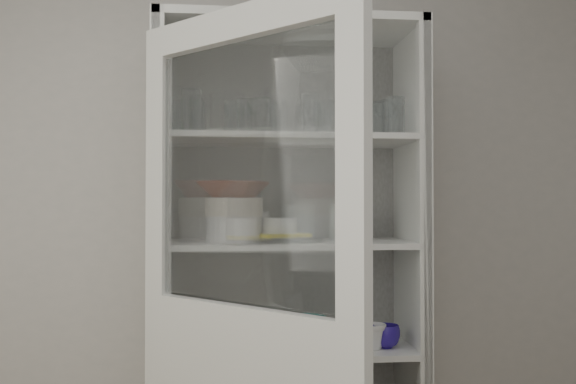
% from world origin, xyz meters
% --- Properties ---
extents(wall_back, '(3.60, 0.02, 2.60)m').
position_xyz_m(wall_back, '(0.00, 1.50, 1.30)').
color(wall_back, beige).
rests_on(wall_back, ground).
extents(pantry_cabinet, '(1.00, 0.45, 2.10)m').
position_xyz_m(pantry_cabinet, '(0.20, 1.34, 0.94)').
color(pantry_cabinet, silver).
rests_on(pantry_cabinet, floor).
extents(cupboard_door, '(0.64, 0.68, 2.00)m').
position_xyz_m(cupboard_door, '(0.01, 0.72, 0.87)').
color(cupboard_door, silver).
rests_on(cupboard_door, floor).
extents(tumbler_0, '(0.10, 0.10, 0.15)m').
position_xyz_m(tumbler_0, '(-0.17, 1.12, 1.74)').
color(tumbler_0, silver).
rests_on(tumbler_0, shelf_glass).
extents(tumbler_1, '(0.07, 0.07, 0.13)m').
position_xyz_m(tumbler_1, '(0.03, 1.13, 1.72)').
color(tumbler_1, silver).
rests_on(tumbler_1, shelf_glass).
extents(tumbler_2, '(0.07, 0.07, 0.13)m').
position_xyz_m(tumbler_2, '(0.10, 1.13, 1.73)').
color(tumbler_2, silver).
rests_on(tumbler_2, shelf_glass).
extents(tumbler_3, '(0.09, 0.09, 0.14)m').
position_xyz_m(tumbler_3, '(0.27, 1.13, 1.73)').
color(tumbler_3, silver).
rests_on(tumbler_3, shelf_glass).
extents(tumbler_4, '(0.08, 0.08, 0.13)m').
position_xyz_m(tumbler_4, '(0.34, 1.17, 1.72)').
color(tumbler_4, silver).
rests_on(tumbler_4, shelf_glass).
extents(tumbler_5, '(0.09, 0.09, 0.14)m').
position_xyz_m(tumbler_5, '(0.59, 1.14, 1.73)').
color(tumbler_5, silver).
rests_on(tumbler_5, shelf_glass).
extents(tumbler_6, '(0.06, 0.06, 0.12)m').
position_xyz_m(tumbler_6, '(0.52, 1.14, 1.72)').
color(tumbler_6, silver).
rests_on(tumbler_6, shelf_glass).
extents(tumbler_7, '(0.07, 0.07, 0.14)m').
position_xyz_m(tumbler_7, '(-0.21, 1.27, 1.73)').
color(tumbler_7, silver).
rests_on(tumbler_7, shelf_glass).
extents(tumbler_8, '(0.07, 0.07, 0.14)m').
position_xyz_m(tumbler_8, '(-0.15, 1.25, 1.73)').
color(tumbler_8, silver).
rests_on(tumbler_8, shelf_glass).
extents(tumbler_9, '(0.07, 0.07, 0.14)m').
position_xyz_m(tumbler_9, '(-0.01, 1.30, 1.73)').
color(tumbler_9, silver).
rests_on(tumbler_9, shelf_glass).
extents(tumbler_10, '(0.09, 0.09, 0.14)m').
position_xyz_m(tumbler_10, '(0.16, 1.27, 1.73)').
color(tumbler_10, silver).
rests_on(tumbler_10, shelf_glass).
extents(tumbler_11, '(0.07, 0.07, 0.14)m').
position_xyz_m(tumbler_11, '(0.49, 1.30, 1.73)').
color(tumbler_11, silver).
rests_on(tumbler_11, shelf_glass).
extents(goblet_0, '(0.08, 0.08, 0.17)m').
position_xyz_m(goblet_0, '(0.03, 1.38, 1.74)').
color(goblet_0, silver).
rests_on(goblet_0, shelf_glass).
extents(goblet_1, '(0.07, 0.07, 0.15)m').
position_xyz_m(goblet_1, '(0.27, 1.36, 1.74)').
color(goblet_1, silver).
rests_on(goblet_1, shelf_glass).
extents(goblet_2, '(0.08, 0.08, 0.18)m').
position_xyz_m(goblet_2, '(0.32, 1.35, 1.75)').
color(goblet_2, silver).
rests_on(goblet_2, shelf_glass).
extents(goblet_3, '(0.08, 0.08, 0.19)m').
position_xyz_m(goblet_3, '(0.61, 1.36, 1.76)').
color(goblet_3, silver).
rests_on(goblet_3, shelf_glass).
extents(plate_stack_front, '(0.21, 0.21, 0.10)m').
position_xyz_m(plate_stack_front, '(-0.01, 1.22, 1.31)').
color(plate_stack_front, silver).
rests_on(plate_stack_front, shelf_plates).
extents(plate_stack_back, '(0.20, 0.20, 0.11)m').
position_xyz_m(plate_stack_back, '(0.03, 1.37, 1.32)').
color(plate_stack_back, silver).
rests_on(plate_stack_back, shelf_plates).
extents(cream_bowl, '(0.29, 0.29, 0.07)m').
position_xyz_m(cream_bowl, '(-0.01, 1.22, 1.39)').
color(cream_bowl, beige).
rests_on(cream_bowl, plate_stack_front).
extents(terracotta_bowl, '(0.33, 0.33, 0.06)m').
position_xyz_m(terracotta_bowl, '(-0.01, 1.22, 1.46)').
color(terracotta_bowl, brown).
rests_on(terracotta_bowl, cream_bowl).
extents(glass_platter, '(0.42, 0.42, 0.02)m').
position_xyz_m(glass_platter, '(0.16, 1.24, 1.27)').
color(glass_platter, silver).
rests_on(glass_platter, shelf_plates).
extents(yellow_trivet, '(0.23, 0.23, 0.01)m').
position_xyz_m(yellow_trivet, '(0.16, 1.24, 1.29)').
color(yellow_trivet, yellow).
rests_on(yellow_trivet, glass_platter).
extents(white_ramekin, '(0.14, 0.14, 0.06)m').
position_xyz_m(white_ramekin, '(0.16, 1.24, 1.32)').
color(white_ramekin, silver).
rests_on(white_ramekin, yellow_trivet).
extents(grey_bowl_stack, '(0.13, 0.13, 0.14)m').
position_xyz_m(grey_bowl_stack, '(0.43, 1.31, 1.33)').
color(grey_bowl_stack, silver).
rests_on(grey_bowl_stack, shelf_plates).
extents(mug_blue, '(0.12, 0.12, 0.09)m').
position_xyz_m(mug_blue, '(0.56, 1.18, 0.90)').
color(mug_blue, navy).
rests_on(mug_blue, shelf_mugs).
extents(mug_teal, '(0.11, 0.11, 0.10)m').
position_xyz_m(mug_teal, '(0.30, 1.32, 0.91)').
color(mug_teal, teal).
rests_on(mug_teal, shelf_mugs).
extents(mug_white, '(0.12, 0.12, 0.09)m').
position_xyz_m(mug_white, '(0.51, 1.16, 0.91)').
color(mug_white, silver).
rests_on(mug_white, shelf_mugs).
extents(teal_jar, '(0.08, 0.08, 0.10)m').
position_xyz_m(teal_jar, '(0.27, 1.28, 0.91)').
color(teal_jar, teal).
rests_on(teal_jar, shelf_mugs).
extents(measuring_cups, '(0.10, 0.10, 0.04)m').
position_xyz_m(measuring_cups, '(0.13, 1.23, 0.88)').
color(measuring_cups, silver).
rests_on(measuring_cups, shelf_mugs).
extents(white_canister, '(0.14, 0.14, 0.13)m').
position_xyz_m(white_canister, '(-0.21, 1.31, 0.93)').
color(white_canister, silver).
rests_on(white_canister, shelf_mugs).
extents(tumbler_12, '(0.06, 0.06, 0.13)m').
position_xyz_m(tumbler_12, '(0.48, 1.18, 1.72)').
color(tumbler_12, silver).
rests_on(tumbler_12, shelf_glass).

